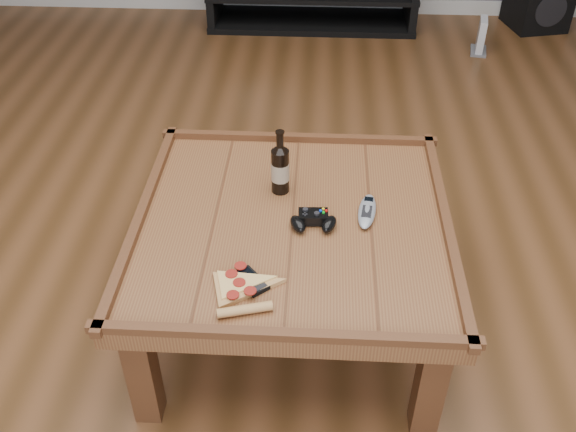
# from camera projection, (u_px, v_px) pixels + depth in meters

# --- Properties ---
(ground) EXTENTS (6.00, 6.00, 0.00)m
(ground) POSITION_uv_depth(u_px,v_px,m) (292.00, 318.00, 2.32)
(ground) COLOR #4D2F16
(ground) RESTS_ON ground
(baseboard) EXTENTS (5.00, 0.02, 0.10)m
(baseboard) POSITION_uv_depth(u_px,v_px,m) (313.00, 5.00, 4.63)
(baseboard) COLOR silver
(baseboard) RESTS_ON ground
(coffee_table) EXTENTS (1.03, 1.03, 0.48)m
(coffee_table) POSITION_uv_depth(u_px,v_px,m) (292.00, 235.00, 2.08)
(coffee_table) COLOR brown
(coffee_table) RESTS_ON ground
(beer_bottle) EXTENTS (0.06, 0.06, 0.23)m
(beer_bottle) POSITION_uv_depth(u_px,v_px,m) (280.00, 168.00, 2.11)
(beer_bottle) COLOR black
(beer_bottle) RESTS_ON coffee_table
(game_controller) EXTENTS (0.16, 0.11, 0.04)m
(game_controller) POSITION_uv_depth(u_px,v_px,m) (313.00, 221.00, 2.01)
(game_controller) COLOR black
(game_controller) RESTS_ON coffee_table
(pizza_slice) EXTENTS (0.23, 0.30, 0.03)m
(pizza_slice) POSITION_uv_depth(u_px,v_px,m) (240.00, 289.00, 1.79)
(pizza_slice) COLOR tan
(pizza_slice) RESTS_ON coffee_table
(smartphone) EXTENTS (0.12, 0.12, 0.01)m
(smartphone) POSITION_uv_depth(u_px,v_px,m) (251.00, 281.00, 1.82)
(smartphone) COLOR black
(smartphone) RESTS_ON coffee_table
(remote_control) EXTENTS (0.08, 0.19, 0.03)m
(remote_control) POSITION_uv_depth(u_px,v_px,m) (367.00, 211.00, 2.06)
(remote_control) COLOR gray
(remote_control) RESTS_ON coffee_table
(subwoofer) EXTENTS (0.42, 0.42, 0.35)m
(subwoofer) POSITION_uv_depth(u_px,v_px,m) (539.00, 2.00, 4.33)
(subwoofer) COLOR black
(subwoofer) RESTS_ON ground
(game_console) EXTENTS (0.13, 0.19, 0.22)m
(game_console) POSITION_uv_depth(u_px,v_px,m) (481.00, 37.00, 4.05)
(game_console) COLOR slate
(game_console) RESTS_ON ground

